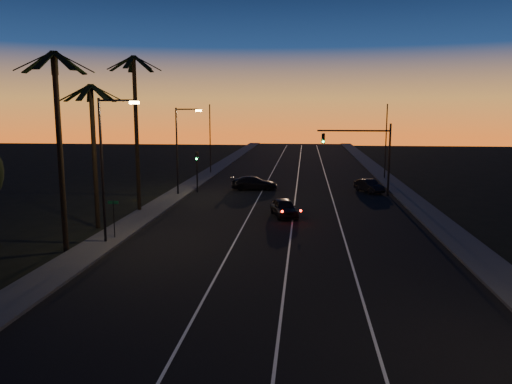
# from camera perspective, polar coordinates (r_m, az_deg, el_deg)

# --- Properties ---
(road) EXTENTS (20.00, 170.00, 0.01)m
(road) POSITION_cam_1_polar(r_m,az_deg,el_deg) (40.15, 3.57, -2.56)
(road) COLOR black
(road) RESTS_ON ground
(sidewalk_left) EXTENTS (2.40, 170.00, 0.16)m
(sidewalk_left) POSITION_cam_1_polar(r_m,az_deg,el_deg) (42.03, -11.88, -2.10)
(sidewalk_left) COLOR #3E3E3B
(sidewalk_left) RESTS_ON ground
(sidewalk_right) EXTENTS (2.40, 170.00, 0.16)m
(sidewalk_right) POSITION_cam_1_polar(r_m,az_deg,el_deg) (41.29, 19.31, -2.64)
(sidewalk_right) COLOR #3E3E3B
(sidewalk_right) RESTS_ON ground
(lane_stripe_left) EXTENTS (0.12, 160.00, 0.01)m
(lane_stripe_left) POSITION_cam_1_polar(r_m,az_deg,el_deg) (40.36, -0.69, -2.46)
(lane_stripe_left) COLOR silver
(lane_stripe_left) RESTS_ON road
(lane_stripe_mid) EXTENTS (0.12, 160.00, 0.01)m
(lane_stripe_mid) POSITION_cam_1_polar(r_m,az_deg,el_deg) (40.13, 4.28, -2.56)
(lane_stripe_mid) COLOR silver
(lane_stripe_mid) RESTS_ON road
(lane_stripe_right) EXTENTS (0.12, 160.00, 0.01)m
(lane_stripe_right) POSITION_cam_1_polar(r_m,az_deg,el_deg) (40.20, 9.28, -2.63)
(lane_stripe_right) COLOR silver
(lane_stripe_right) RESTS_ON road
(palm_near) EXTENTS (4.25, 4.16, 11.53)m
(palm_near) POSITION_cam_1_polar(r_m,az_deg,el_deg) (30.66, -21.62, 6.44)
(palm_near) COLOR black
(palm_near) RESTS_ON ground
(palm_mid) EXTENTS (4.25, 4.16, 10.03)m
(palm_mid) POSITION_cam_1_polar(r_m,az_deg,el_deg) (36.37, -18.08, 5.70)
(palm_mid) COLOR black
(palm_mid) RESTS_ON ground
(palm_far) EXTENTS (4.25, 4.16, 12.53)m
(palm_far) POSITION_cam_1_polar(r_m,az_deg,el_deg) (41.55, -13.56, 8.17)
(palm_far) COLOR black
(palm_far) RESTS_ON ground
(streetlight_left_near) EXTENTS (2.55, 0.26, 9.00)m
(streetlight_left_near) POSITION_cam_1_polar(r_m,az_deg,el_deg) (31.79, -16.74, 3.62)
(streetlight_left_near) COLOR black
(streetlight_left_near) RESTS_ON ground
(streetlight_left_far) EXTENTS (2.55, 0.26, 8.50)m
(streetlight_left_far) POSITION_cam_1_polar(r_m,az_deg,el_deg) (48.88, -8.69, 5.47)
(streetlight_left_far) COLOR black
(streetlight_left_far) RESTS_ON ground
(street_sign) EXTENTS (0.70, 0.06, 2.60)m
(street_sign) POSITION_cam_1_polar(r_m,az_deg,el_deg) (33.28, -15.95, -2.49)
(street_sign) COLOR black
(street_sign) RESTS_ON ground
(signal_mast) EXTENTS (7.10, 0.41, 7.00)m
(signal_mast) POSITION_cam_1_polar(r_m,az_deg,el_deg) (49.71, 12.34, 5.11)
(signal_mast) COLOR black
(signal_mast) RESTS_ON ground
(signal_post) EXTENTS (0.28, 0.37, 4.20)m
(signal_post) POSITION_cam_1_polar(r_m,az_deg,el_deg) (50.72, -6.77, 3.19)
(signal_post) COLOR black
(signal_post) RESTS_ON ground
(far_pole_left) EXTENTS (0.14, 0.14, 9.00)m
(far_pole_left) POSITION_cam_1_polar(r_m,az_deg,el_deg) (65.55, -5.27, 6.01)
(far_pole_left) COLOR black
(far_pole_left) RESTS_ON ground
(far_pole_right) EXTENTS (0.14, 0.14, 9.00)m
(far_pole_right) POSITION_cam_1_polar(r_m,az_deg,el_deg) (62.12, 14.63, 5.57)
(far_pole_right) COLOR black
(far_pole_right) RESTS_ON ground
(lead_car) EXTENTS (2.75, 4.83, 1.40)m
(lead_car) POSITION_cam_1_polar(r_m,az_deg,el_deg) (39.19, 3.23, -1.80)
(lead_car) COLOR black
(lead_car) RESTS_ON road
(right_car) EXTENTS (2.88, 4.14, 1.29)m
(right_car) POSITION_cam_1_polar(r_m,az_deg,el_deg) (51.95, 12.79, 0.69)
(right_car) COLOR black
(right_car) RESTS_ON road
(cross_car) EXTENTS (5.05, 2.53, 1.41)m
(cross_car) POSITION_cam_1_polar(r_m,az_deg,el_deg) (52.28, -0.22, 1.04)
(cross_car) COLOR black
(cross_car) RESTS_ON road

